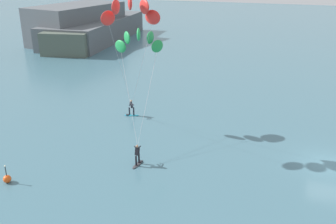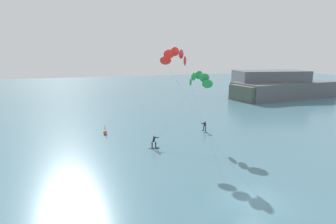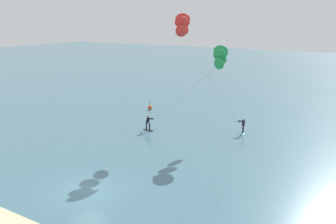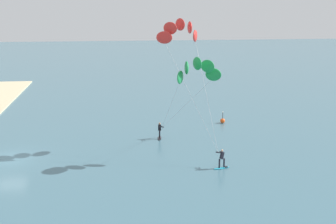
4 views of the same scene
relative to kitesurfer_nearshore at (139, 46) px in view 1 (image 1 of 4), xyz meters
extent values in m
plane|color=#426B7A|center=(-2.16, -16.24, -7.70)|extent=(240.00, 240.00, 0.00)
ellipsoid|color=#333338|center=(-6.67, -2.38, -7.66)|extent=(1.53, 0.55, 0.08)
cube|color=black|center=(-6.26, -2.43, -7.61)|extent=(0.31, 0.32, 0.02)
cylinder|color=black|center=(-6.88, -2.35, -7.23)|extent=(0.14, 0.14, 0.78)
cylinder|color=black|center=(-6.45, -2.41, -7.23)|extent=(0.14, 0.14, 0.78)
cube|color=black|center=(-6.67, -2.38, -6.54)|extent=(0.36, 0.34, 0.63)
sphere|color=#9E7051|center=(-6.67, -2.38, -6.12)|extent=(0.20, 0.20, 0.20)
cylinder|color=black|center=(-6.15, -2.19, -6.39)|extent=(0.53, 0.21, 0.03)
cylinder|color=black|center=(-6.44, -2.18, -6.36)|extent=(0.51, 0.47, 0.15)
cylinder|color=black|center=(-6.37, -2.39, -6.36)|extent=(0.60, 0.11, 0.15)
ellipsoid|color=#1E9347|center=(0.90, -1.38, -0.13)|extent=(1.40, 0.89, 1.10)
ellipsoid|color=#1E9347|center=(0.70, -0.82, 0.62)|extent=(1.41, 0.39, 1.10)
ellipsoid|color=#1E9347|center=(0.36, 0.13, 0.91)|extent=(1.42, 0.77, 1.10)
ellipsoid|color=#1E9347|center=(0.02, 1.08, 0.62)|extent=(1.25, 1.17, 1.10)
ellipsoid|color=#1E9347|center=(-0.18, 1.64, -0.13)|extent=(0.89, 1.40, 1.10)
cylinder|color=#B2B2B7|center=(-2.63, -1.79, -3.41)|extent=(7.05, 0.83, 5.97)
cylinder|color=#B2B2B7|center=(-3.17, -0.28, -3.41)|extent=(5.98, 3.85, 5.97)
ellipsoid|color=#23ADD1|center=(2.40, 1.97, -7.66)|extent=(0.74, 1.54, 0.08)
cube|color=black|center=(2.29, 2.37, -7.61)|extent=(0.35, 0.35, 0.02)
cylinder|color=black|center=(2.46, 1.76, -7.23)|extent=(0.14, 0.14, 0.78)
cylinder|color=black|center=(2.34, 2.18, -7.23)|extent=(0.14, 0.14, 0.78)
cube|color=black|center=(2.40, 1.97, -6.54)|extent=(0.37, 0.39, 0.63)
sphere|color=tan|center=(2.40, 1.97, -6.12)|extent=(0.20, 0.20, 0.20)
cylinder|color=black|center=(1.90, 1.73, -6.39)|extent=(0.51, 0.26, 0.03)
cylinder|color=black|center=(2.20, 1.75, -6.36)|extent=(0.47, 0.50, 0.15)
cylinder|color=black|center=(2.11, 1.95, -6.36)|extent=(0.61, 0.13, 0.15)
ellipsoid|color=red|center=(-4.13, 0.71, 2.85)|extent=(1.48, 0.79, 1.10)
ellipsoid|color=red|center=(-3.86, 0.15, 3.64)|extent=(1.47, 0.40, 1.10)
ellipsoid|color=red|center=(-3.41, -0.80, 3.94)|extent=(1.45, 0.92, 1.10)
ellipsoid|color=red|center=(-2.95, -1.75, 3.64)|extent=(1.21, 1.30, 1.10)
ellipsoid|color=red|center=(-2.69, -2.31, 2.85)|extent=(0.79, 1.48, 1.10)
cylinder|color=#B2B2B7|center=(-1.11, 1.22, -1.92)|extent=(6.05, 1.04, 8.95)
cylinder|color=#B2B2B7|center=(-0.39, -0.29, -1.92)|extent=(4.61, 4.06, 8.95)
sphere|color=#EA5119|center=(-11.79, 5.40, -7.42)|extent=(0.56, 0.56, 0.56)
cylinder|color=#262628|center=(-11.79, 5.40, -6.79)|extent=(0.06, 0.06, 0.70)
sphere|color=#F2F2CC|center=(-11.79, 5.40, -6.38)|extent=(0.12, 0.12, 0.12)
cube|color=#565B60|center=(33.84, 26.36, -4.22)|extent=(19.70, 12.77, 6.97)
cube|color=#565B60|center=(36.76, 24.18, -5.65)|extent=(27.49, 11.84, 4.10)
cube|color=#4C564C|center=(31.37, 23.85, -5.82)|extent=(20.56, 10.89, 3.77)
camera|label=1|loc=(-30.22, -12.44, 6.81)|focal=40.66mm
camera|label=2|loc=(-14.79, -31.84, 3.71)|focal=28.05mm
camera|label=3|loc=(15.04, -33.17, 4.08)|focal=39.12mm
camera|label=4|loc=(37.72, -6.69, 6.08)|focal=48.76mm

